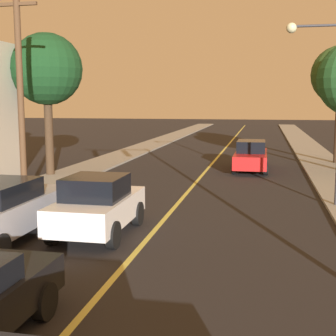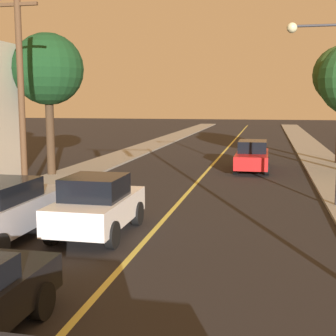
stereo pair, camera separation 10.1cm
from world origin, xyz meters
name	(u,v)px [view 1 (the left image)]	position (x,y,z in m)	size (l,w,h in m)	color
road_surface	(226,148)	(0.00, 36.00, 0.01)	(10.65, 80.00, 0.01)	black
sidewalk_left	(148,146)	(-6.58, 36.00, 0.06)	(2.50, 80.00, 0.12)	gray
sidewalk_right	(309,149)	(6.58, 36.00, 0.06)	(2.50, 80.00, 0.12)	gray
car_near_lane_second	(97,205)	(-1.49, 9.84, 0.86)	(1.90, 3.84, 1.71)	white
car_outer_lane_second	(3,210)	(-3.84, 8.83, 0.84)	(1.84, 5.04, 1.66)	#A5A8B2
car_far_oncoming	(251,156)	(2.40, 23.63, 0.81)	(1.85, 5.03, 1.64)	red
traffic_signal_mast	(336,20)	(4.13, 5.51, 5.04)	(5.21, 0.42, 6.89)	#333338
streetlamp_right	(327,86)	(5.17, 14.80, 4.30)	(2.02, 0.36, 6.39)	#333338
utility_pole_left	(20,91)	(-5.93, 13.81, 4.18)	(1.60, 0.24, 7.79)	#513823
tree_left_far	(47,70)	(-7.52, 19.34, 5.32)	(3.53, 3.53, 7.01)	#3D2B1C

